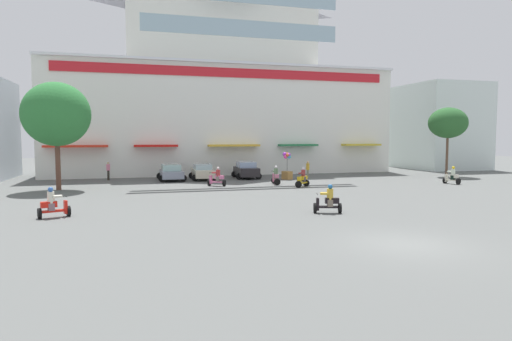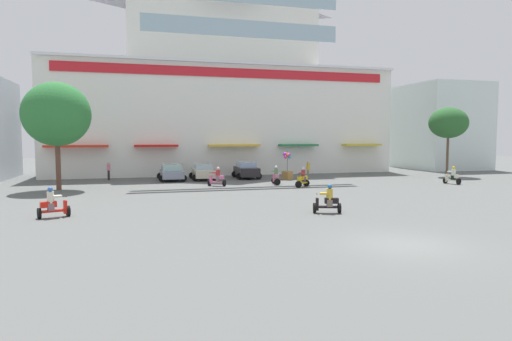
{
  "view_description": "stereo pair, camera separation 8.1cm",
  "coord_description": "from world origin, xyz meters",
  "views": [
    {
      "loc": [
        -9.46,
        -13.74,
        3.9
      ],
      "look_at": [
        -0.7,
        17.93,
        1.4
      ],
      "focal_mm": 30.97,
      "sensor_mm": 36.0,
      "label": 1
    },
    {
      "loc": [
        -9.38,
        -13.76,
        3.9
      ],
      "look_at": [
        -0.7,
        17.93,
        1.4
      ],
      "focal_mm": 30.97,
      "sensor_mm": 36.0,
      "label": 2
    }
  ],
  "objects": [
    {
      "name": "scooter_rider_3",
      "position": [
        -3.12,
        20.84,
        0.64
      ],
      "size": [
        1.48,
        1.19,
        1.53
      ],
      "color": "black",
      "rests_on": "ground"
    },
    {
      "name": "scooter_rider_6",
      "position": [
        0.09,
        6.9,
        0.6
      ],
      "size": [
        1.5,
        0.94,
        1.49
      ],
      "color": "black",
      "rests_on": "ground"
    },
    {
      "name": "scooter_rider_2",
      "position": [
        1.75,
        20.69,
        0.65
      ],
      "size": [
        0.67,
        1.46,
        1.56
      ],
      "color": "black",
      "rests_on": "ground"
    },
    {
      "name": "plaza_tree_0",
      "position": [
        -14.88,
        21.38,
        5.55
      ],
      "size": [
        4.83,
        4.51,
        7.9
      ],
      "color": "brown",
      "rests_on": "ground"
    },
    {
      "name": "plaza_tree_1",
      "position": [
        20.51,
        23.39,
        5.29
      ],
      "size": [
        3.86,
        3.54,
        6.82
      ],
      "color": "brown",
      "rests_on": "ground"
    },
    {
      "name": "flank_building_right",
      "position": [
        27.16,
        33.27,
        5.16
      ],
      "size": [
        8.3,
        9.53,
        10.32
      ],
      "color": "silver",
      "rests_on": "ground"
    },
    {
      "name": "ground_plane",
      "position": [
        0.0,
        13.0,
        0.0
      ],
      "size": [
        128.0,
        128.0,
        0.0
      ],
      "primitive_type": "plane",
      "color": "#595B59"
    },
    {
      "name": "parked_car_2",
      "position": [
        0.74,
        26.64,
        0.78
      ],
      "size": [
        2.55,
        4.12,
        1.56
      ],
      "color": "#252225",
      "rests_on": "ground"
    },
    {
      "name": "scooter_rider_1",
      "position": [
        3.22,
        18.39,
        0.64
      ],
      "size": [
        1.44,
        1.34,
        1.57
      ],
      "color": "black",
      "rests_on": "ground"
    },
    {
      "name": "balloon_vendor_cart",
      "position": [
        4.1,
        24.54,
        1.11
      ],
      "size": [
        0.89,
        1.06,
        2.52
      ],
      "color": "#A3753B",
      "rests_on": "ground"
    },
    {
      "name": "colonial_building",
      "position": [
        -0.0,
        36.86,
        8.99
      ],
      "size": [
        36.29,
        18.88,
        21.45
      ],
      "color": "white",
      "rests_on": "ground"
    },
    {
      "name": "parked_car_0",
      "position": [
        -6.27,
        26.47,
        0.73
      ],
      "size": [
        2.48,
        4.34,
        1.45
      ],
      "color": "gray",
      "rests_on": "ground"
    },
    {
      "name": "pedestrian_1",
      "position": [
        -11.74,
        28.1,
        0.96
      ],
      "size": [
        0.45,
        0.45,
        1.66
      ],
      "color": "black",
      "rests_on": "ground"
    },
    {
      "name": "scooter_rider_0",
      "position": [
        16.02,
        17.13,
        0.61
      ],
      "size": [
        0.91,
        1.45,
        1.49
      ],
      "color": "black",
      "rests_on": "ground"
    },
    {
      "name": "scooter_rider_4",
      "position": [
        -13.29,
        9.27,
        0.61
      ],
      "size": [
        1.53,
        0.95,
        1.5
      ],
      "color": "black",
      "rests_on": "ground"
    },
    {
      "name": "parked_car_1",
      "position": [
        -3.45,
        26.29,
        0.73
      ],
      "size": [
        2.34,
        3.96,
        1.43
      ],
      "color": "beige",
      "rests_on": "ground"
    },
    {
      "name": "pedestrian_0",
      "position": [
        6.43,
        25.21,
        0.94
      ],
      "size": [
        0.41,
        0.41,
        1.63
      ],
      "color": "slate",
      "rests_on": "ground"
    }
  ]
}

